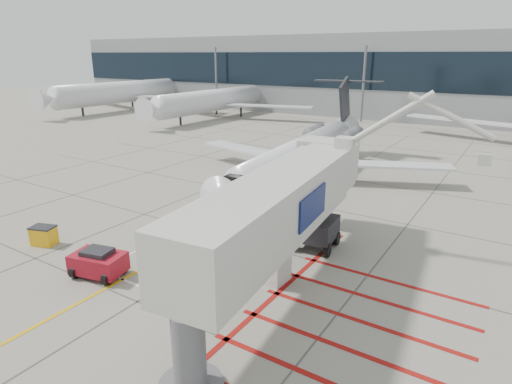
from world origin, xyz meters
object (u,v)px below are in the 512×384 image
Objects in this scene: regional_jet at (293,140)px; jet_bridge at (273,221)px; pushback_tug at (98,262)px; spill_bin at (44,235)px.

jet_bridge is (7.07, -15.16, -0.30)m from regional_jet.
jet_bridge is 9.39m from pushback_tug.
regional_jet is 12.07× the size of pushback_tug.
spill_bin is at bearing -117.91° from regional_jet.
regional_jet reaches higher than jet_bridge.
spill_bin is (-5.80, 0.68, -0.18)m from pushback_tug.
regional_jet is 16.73m from jet_bridge.
regional_jet reaches higher than pushback_tug.
regional_jet reaches higher than spill_bin.
jet_bridge reaches higher than pushback_tug.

